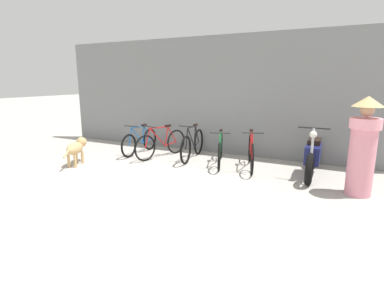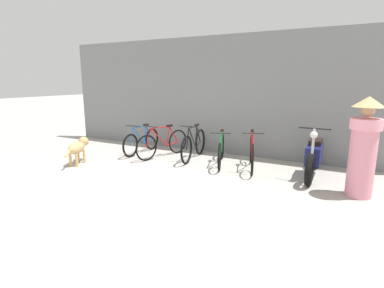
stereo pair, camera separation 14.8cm
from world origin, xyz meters
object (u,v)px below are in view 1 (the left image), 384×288
(motorcycle, at_px, (313,156))
(bicycle_2, at_px, (193,145))
(bicycle_0, at_px, (140,142))
(person_in_robes, at_px, (363,144))
(bicycle_3, at_px, (220,150))
(stray_dog, at_px, (76,148))
(bicycle_4, at_px, (251,152))
(bicycle_1, at_px, (162,144))

(motorcycle, bearing_deg, bicycle_2, -92.14)
(bicycle_0, xyz_separation_m, person_in_robes, (5.19, -0.78, 0.57))
(bicycle_3, bearing_deg, stray_dog, -81.72)
(bicycle_3, relative_size, bicycle_4, 1.00)
(bicycle_4, xyz_separation_m, person_in_robes, (2.12, -0.78, 0.53))
(bicycle_0, bearing_deg, person_in_robes, 80.81)
(bicycle_2, distance_m, motorcycle, 2.84)
(bicycle_0, bearing_deg, motorcycle, 89.53)
(bicycle_0, bearing_deg, stray_dog, -25.09)
(bicycle_3, distance_m, person_in_robes, 3.02)
(bicycle_3, xyz_separation_m, person_in_robes, (2.86, -0.77, 0.56))
(person_in_robes, bearing_deg, bicycle_2, 29.95)
(bicycle_0, distance_m, motorcycle, 4.37)
(bicycle_4, xyz_separation_m, stray_dog, (-3.77, -1.54, 0.04))
(bicycle_3, bearing_deg, bicycle_0, -108.79)
(bicycle_2, bearing_deg, bicycle_4, 78.06)
(bicycle_1, distance_m, bicycle_3, 1.60)
(bicycle_0, bearing_deg, bicycle_2, 93.82)
(bicycle_0, xyz_separation_m, motorcycle, (4.37, 0.01, 0.09))
(bicycle_0, distance_m, person_in_robes, 5.28)
(motorcycle, bearing_deg, bicycle_4, -89.21)
(bicycle_3, distance_m, stray_dog, 3.40)
(bicycle_1, height_order, bicycle_4, bicycle_4)
(bicycle_3, height_order, bicycle_4, bicycle_4)
(bicycle_1, height_order, stray_dog, bicycle_1)
(bicycle_0, xyz_separation_m, bicycle_4, (3.07, -0.01, 0.04))
(bicycle_2, xyz_separation_m, stray_dog, (-2.24, -1.66, 0.04))
(bicycle_2, relative_size, stray_dog, 1.64)
(bicycle_4, bearing_deg, stray_dog, -85.88)
(motorcycle, bearing_deg, bicycle_1, -88.72)
(bicycle_1, relative_size, stray_dog, 1.63)
(bicycle_0, relative_size, stray_dog, 1.55)
(bicycle_1, relative_size, person_in_robes, 0.98)
(bicycle_0, relative_size, bicycle_2, 0.94)
(bicycle_1, height_order, bicycle_2, bicycle_2)
(bicycle_3, xyz_separation_m, stray_dog, (-3.03, -1.53, 0.06))
(motorcycle, bearing_deg, stray_dog, -72.93)
(stray_dog, relative_size, person_in_robes, 0.60)
(bicycle_2, distance_m, person_in_robes, 3.81)
(bicycle_2, xyz_separation_m, motorcycle, (2.84, -0.11, 0.06))
(bicycle_2, bearing_deg, bicycle_0, -92.84)
(motorcycle, relative_size, stray_dog, 1.89)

